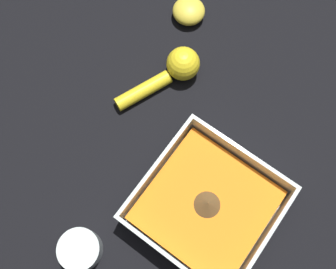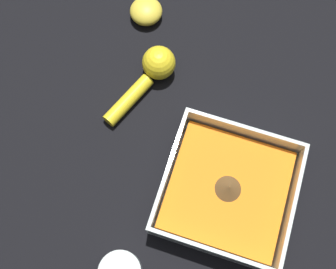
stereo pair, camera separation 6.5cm
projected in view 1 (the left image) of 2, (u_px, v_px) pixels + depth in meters
ground_plane at (187, 208)px, 0.65m from camera, size 4.00×4.00×0.00m
square_dish at (206, 206)px, 0.63m from camera, size 0.20×0.20×0.07m
spice_bowl at (80, 250)px, 0.61m from camera, size 0.07×0.07×0.04m
lemon_squeezer at (174, 70)px, 0.70m from camera, size 0.16×0.09×0.06m
lemon_half at (189, 11)px, 0.75m from camera, size 0.06×0.06×0.03m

